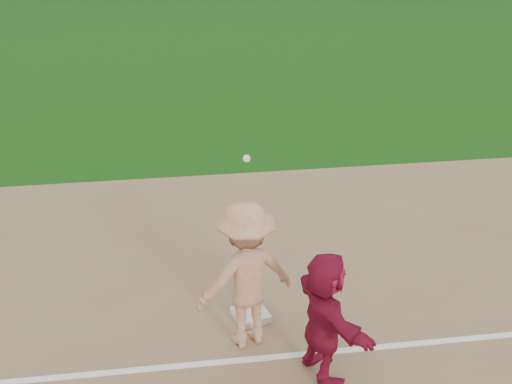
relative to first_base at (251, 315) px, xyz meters
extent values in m
plane|color=#14470D|center=(0.28, -0.07, -0.07)|extent=(160.00, 160.00, 0.00)
cube|color=white|center=(0.28, -0.87, -0.05)|extent=(60.00, 0.10, 0.01)
cube|color=silver|center=(0.00, 0.00, 0.00)|extent=(0.57, 0.57, 0.10)
imported|color=maroon|center=(0.74, -1.22, 0.81)|extent=(0.91, 1.68, 1.73)
imported|color=#B1B1B3|center=(-0.12, -0.47, 0.98)|extent=(1.50, 1.13, 2.06)
sphere|color=white|center=(-0.06, -0.11, 2.47)|extent=(0.09, 0.09, 0.09)
camera|label=1|loc=(-0.95, -7.32, 5.60)|focal=45.00mm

